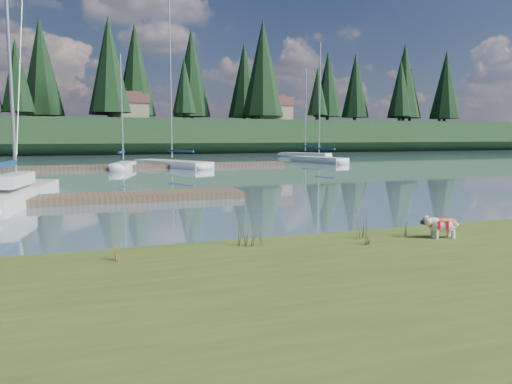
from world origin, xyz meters
name	(u,v)px	position (x,y,z in m)	size (l,w,h in m)	color
ground	(109,169)	(0.00, 30.00, 0.00)	(200.00, 200.00, 0.00)	slate
bank	(306,320)	(0.00, -6.00, 0.17)	(60.00, 9.00, 0.35)	#3E511A
ridge	(89,137)	(0.00, 73.00, 2.50)	(200.00, 20.00, 5.00)	black
bulldog	(442,224)	(4.87, -2.93, 0.66)	(0.86, 0.47, 0.50)	silver
sailboat_main	(16,190)	(-5.00, 10.54, 0.42)	(3.51, 9.82, 13.78)	white
dock_near	(41,200)	(-4.00, 9.00, 0.15)	(16.00, 2.00, 0.30)	#4C3D2C
dock_far	(134,166)	(2.00, 30.00, 0.15)	(26.00, 2.20, 0.30)	#4C3D2C
sailboat_bg_2	(125,165)	(1.15, 29.08, 0.34)	(2.72, 5.94, 9.03)	white
sailboat_bg_3	(166,163)	(4.79, 30.94, 0.32)	(5.94, 9.46, 13.93)	white
sailboat_bg_4	(314,159)	(20.17, 33.27, 0.32)	(3.16, 8.16, 11.80)	white
sailboat_bg_5	(301,155)	(24.28, 45.04, 0.32)	(5.00, 7.56, 11.11)	white
weed_0	(243,234)	(0.43, -2.15, 0.60)	(0.17, 0.14, 0.59)	#475B23
weed_1	(257,235)	(0.70, -2.26, 0.57)	(0.17, 0.14, 0.52)	#475B23
weed_2	(363,224)	(3.18, -2.37, 0.67)	(0.17, 0.14, 0.76)	#475B23
weed_3	(121,248)	(-2.07, -2.50, 0.57)	(0.17, 0.14, 0.53)	#475B23
weed_4	(369,236)	(2.96, -2.96, 0.52)	(0.17, 0.14, 0.41)	#475B23
weed_5	(407,228)	(4.18, -2.60, 0.55)	(0.17, 0.14, 0.48)	#475B23
mud_lip	(216,255)	(0.00, -1.60, 0.07)	(60.00, 0.50, 0.14)	#33281C
conifer_3	(16,75)	(-10.00, 72.00, 11.74)	(4.84, 4.84, 12.25)	#382619
conifer_4	(109,65)	(3.00, 66.00, 13.09)	(6.16, 6.16, 15.10)	#382619
conifer_5	(184,86)	(15.00, 70.00, 10.83)	(3.96, 3.96, 10.35)	#382619
conifer_6	(263,68)	(28.00, 68.00, 13.99)	(7.04, 7.04, 17.00)	#382619
conifer_7	(328,84)	(42.00, 71.00, 12.19)	(5.28, 5.28, 13.20)	#382619
conifer_8	(400,88)	(55.00, 67.00, 11.51)	(4.62, 4.62, 11.77)	#382619
conifer_9	(446,85)	(68.00, 70.00, 12.87)	(5.94, 5.94, 14.62)	#382619
house_1	(128,107)	(6.00, 71.00, 7.31)	(6.30, 5.30, 4.65)	gray
house_2	(271,109)	(30.00, 69.00, 7.31)	(6.30, 5.30, 4.65)	gray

